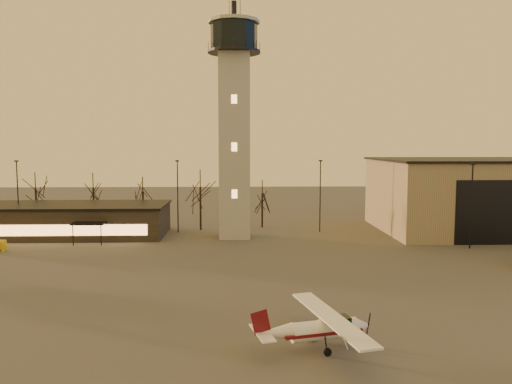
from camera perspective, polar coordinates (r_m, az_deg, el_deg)
The scene contains 7 objects.
ground at distance 37.60m, azimuth -2.91°, elevation -13.67°, with size 220.00×220.00×0.00m, color #474542.
control_tower at distance 65.64m, azimuth -2.49°, elevation 8.95°, with size 6.80×6.80×32.60m.
hangar at distance 78.27m, azimuth 24.96°, elevation -0.30°, with size 30.60×20.60×10.30m.
terminal at distance 71.93m, azimuth -20.25°, elevation -3.00°, with size 25.40×12.20×4.30m.
light_poles at distance 66.87m, azimuth -2.02°, elevation -0.48°, with size 58.50×12.25×10.14m.
tree_row at distance 76.32m, azimuth -12.73°, elevation 0.53°, with size 37.20×9.20×8.80m.
cessna_front at distance 31.68m, azimuth 8.00°, elevation -15.62°, with size 8.05×10.06×2.78m.
Camera 1 is at (0.71, -35.52, 12.31)m, focal length 35.00 mm.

